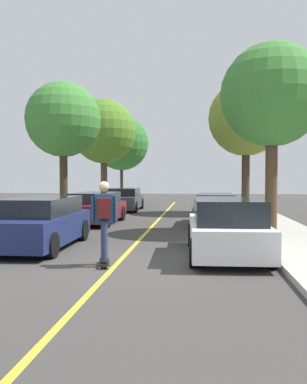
% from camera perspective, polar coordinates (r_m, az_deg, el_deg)
% --- Properties ---
extents(ground, '(80.00, 80.00, 0.00)m').
position_cam_1_polar(ground, '(9.47, -5.24, -10.02)').
color(ground, '#3D3A38').
extents(center_line, '(0.12, 39.20, 0.01)m').
position_cam_1_polar(center_line, '(13.35, -1.81, -6.46)').
color(center_line, gold).
rests_on(center_line, ground).
extents(parked_car_left_nearest, '(1.87, 4.28, 1.40)m').
position_cam_1_polar(parked_car_left_nearest, '(12.04, -15.23, -4.10)').
color(parked_car_left_nearest, navy).
rests_on(parked_car_left_nearest, ground).
extents(parked_car_left_near, '(2.05, 4.22, 1.32)m').
position_cam_1_polar(parked_car_left_near, '(17.84, -8.05, -2.20)').
color(parked_car_left_near, maroon).
rests_on(parked_car_left_near, ground).
extents(parked_car_left_far, '(2.05, 4.43, 1.33)m').
position_cam_1_polar(parked_car_left_far, '(24.51, -4.12, -1.04)').
color(parked_car_left_far, '#38383D').
rests_on(parked_car_left_far, ground).
extents(parked_car_right_nearest, '(1.99, 4.24, 1.45)m').
position_cam_1_polar(parked_car_right_nearest, '(10.52, 10.02, -4.90)').
color(parked_car_right_nearest, white).
rests_on(parked_car_right_nearest, ground).
extents(parked_car_right_near, '(1.91, 4.12, 1.28)m').
position_cam_1_polar(parked_car_right_near, '(17.35, 8.50, -2.38)').
color(parked_car_right_near, '#1E5B33').
rests_on(parked_car_right_near, ground).
extents(street_tree_left_nearest, '(3.46, 3.46, 6.23)m').
position_cam_1_polar(street_tree_left_nearest, '(19.75, -12.35, 9.66)').
color(street_tree_left_nearest, '#3D2D1E').
rests_on(street_tree_left_nearest, sidewalk_left).
extents(street_tree_left_near, '(4.23, 4.23, 6.97)m').
position_cam_1_polar(street_tree_left_near, '(27.67, -6.87, 8.25)').
color(street_tree_left_near, '#4C3823').
rests_on(street_tree_left_near, sidewalk_left).
extents(street_tree_left_far, '(4.39, 4.39, 6.78)m').
position_cam_1_polar(street_tree_left_far, '(33.82, -4.43, 6.71)').
color(street_tree_left_far, '#3D2D1E').
rests_on(street_tree_left_far, sidewalk_left).
extents(street_tree_right_nearest, '(3.56, 3.56, 6.46)m').
position_cam_1_polar(street_tree_right_nearest, '(15.18, 16.04, 12.61)').
color(street_tree_right_nearest, '#4C3823').
rests_on(street_tree_right_nearest, sidewalk_right).
extents(street_tree_right_near, '(4.01, 4.01, 6.99)m').
position_cam_1_polar(street_tree_right_near, '(22.90, 12.65, 9.82)').
color(street_tree_right_near, '#3D2D1E').
rests_on(street_tree_right_near, sidewalk_right).
extents(fire_hydrant, '(0.20, 0.20, 0.70)m').
position_cam_1_polar(fire_hydrant, '(16.42, 13.89, -3.22)').
color(fire_hydrant, '#B2140F').
rests_on(fire_hydrant, sidewalk_right).
extents(skateboard, '(0.40, 0.87, 0.10)m').
position_cam_1_polar(skateboard, '(9.42, -6.79, -9.55)').
color(skateboard, black).
rests_on(skateboard, ground).
extents(skateboarder, '(0.59, 0.70, 1.78)m').
position_cam_1_polar(skateboarder, '(9.24, -6.82, -3.32)').
color(skateboarder, black).
rests_on(skateboarder, skateboard).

